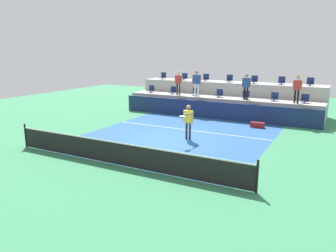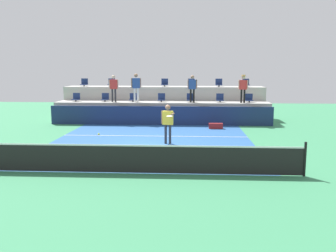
{
  "view_description": "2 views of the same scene",
  "coord_description": "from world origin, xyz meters",
  "px_view_note": "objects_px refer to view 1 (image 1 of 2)",
  "views": [
    {
      "loc": [
        7.22,
        -13.46,
        4.26
      ],
      "look_at": [
        0.69,
        -1.34,
        1.08
      ],
      "focal_mm": 34.79,
      "sensor_mm": 36.0,
      "label": 1
    },
    {
      "loc": [
        1.67,
        -14.98,
        3.26
      ],
      "look_at": [
        0.86,
        -1.28,
        1.09
      ],
      "focal_mm": 38.84,
      "sensor_mm": 36.0,
      "label": 2
    }
  ],
  "objects_px": {
    "stadium_chair_upper_far_left": "(163,76)",
    "equipment_bag": "(257,125)",
    "stadium_chair_lower_center": "(219,94)",
    "stadium_chair_upper_mid_left": "(206,78)",
    "stadium_chair_upper_center": "(229,79)",
    "stadium_chair_upper_far_right": "(310,82)",
    "tennis_ball": "(104,129)",
    "stadium_chair_lower_mid_right": "(246,95)",
    "spectator_in_grey": "(178,81)",
    "stadium_chair_lower_far_right": "(305,99)",
    "stadium_chair_upper_right": "(282,81)",
    "spectator_with_hat": "(297,86)",
    "stadium_chair_lower_mid_left": "(195,92)",
    "stadium_chair_lower_right": "(274,97)",
    "stadium_chair_upper_left": "(184,77)",
    "tennis_player": "(188,119)",
    "stadium_chair_lower_left": "(173,91)",
    "stadium_chair_lower_far_left": "(151,89)",
    "stadium_chair_upper_mid_right": "(254,80)",
    "spectator_in_white": "(246,84)",
    "spectator_leaning_on_rail": "(197,81)"
  },
  "relations": [
    {
      "from": "stadium_chair_lower_left",
      "to": "stadium_chair_lower_mid_right",
      "type": "xyz_separation_m",
      "value": [
        5.28,
        0.0,
        0.0
      ]
    },
    {
      "from": "stadium_chair_lower_mid_left",
      "to": "stadium_chair_upper_left",
      "type": "distance_m",
      "value": 2.63
    },
    {
      "from": "stadium_chair_lower_center",
      "to": "stadium_chair_upper_far_right",
      "type": "height_order",
      "value": "stadium_chair_upper_far_right"
    },
    {
      "from": "stadium_chair_upper_right",
      "to": "spectator_leaning_on_rail",
      "type": "distance_m",
      "value": 5.58
    },
    {
      "from": "stadium_chair_lower_far_right",
      "to": "tennis_player",
      "type": "relative_size",
      "value": 0.3
    },
    {
      "from": "stadium_chair_lower_far_left",
      "to": "stadium_chair_lower_mid_right",
      "type": "distance_m",
      "value": 7.1
    },
    {
      "from": "stadium_chair_lower_right",
      "to": "stadium_chair_upper_mid_left",
      "type": "xyz_separation_m",
      "value": [
        -5.3,
        1.8,
        0.85
      ]
    },
    {
      "from": "stadium_chair_upper_center",
      "to": "stadium_chair_upper_far_right",
      "type": "relative_size",
      "value": 1.0
    },
    {
      "from": "stadium_chair_lower_far_right",
      "to": "tennis_ball",
      "type": "bearing_deg",
      "value": -122.68
    },
    {
      "from": "stadium_chair_lower_far_left",
      "to": "tennis_ball",
      "type": "height_order",
      "value": "stadium_chair_lower_far_left"
    },
    {
      "from": "tennis_player",
      "to": "spectator_leaning_on_rail",
      "type": "xyz_separation_m",
      "value": [
        -2.29,
        6.25,
        1.24
      ]
    },
    {
      "from": "stadium_chair_upper_left",
      "to": "spectator_in_grey",
      "type": "xyz_separation_m",
      "value": [
        0.6,
        -2.18,
        -0.09
      ]
    },
    {
      "from": "stadium_chair_upper_far_left",
      "to": "equipment_bag",
      "type": "distance_m",
      "value": 9.71
    },
    {
      "from": "spectator_leaning_on_rail",
      "to": "tennis_ball",
      "type": "relative_size",
      "value": 25.42
    },
    {
      "from": "stadium_chair_upper_right",
      "to": "stadium_chair_upper_far_right",
      "type": "height_order",
      "value": "same"
    },
    {
      "from": "stadium_chair_lower_mid_left",
      "to": "spectator_with_hat",
      "type": "relative_size",
      "value": 0.31
    },
    {
      "from": "stadium_chair_lower_mid_right",
      "to": "tennis_ball",
      "type": "bearing_deg",
      "value": -106.63
    },
    {
      "from": "stadium_chair_upper_far_right",
      "to": "spectator_with_hat",
      "type": "relative_size",
      "value": 0.31
    },
    {
      "from": "stadium_chair_lower_mid_left",
      "to": "tennis_player",
      "type": "bearing_deg",
      "value": -69.05
    },
    {
      "from": "stadium_chair_upper_center",
      "to": "stadium_chair_upper_far_right",
      "type": "distance_m",
      "value": 5.3
    },
    {
      "from": "spectator_in_grey",
      "to": "spectator_leaning_on_rail",
      "type": "bearing_deg",
      "value": 0.0
    },
    {
      "from": "tennis_player",
      "to": "stadium_chair_upper_far_left",
      "type": "bearing_deg",
      "value": 125.85
    },
    {
      "from": "stadium_chair_upper_mid_right",
      "to": "stadium_chair_lower_mid_right",
      "type": "bearing_deg",
      "value": -91.96
    },
    {
      "from": "stadium_chair_upper_mid_left",
      "to": "spectator_in_grey",
      "type": "xyz_separation_m",
      "value": [
        -1.15,
        -2.18,
        -0.09
      ]
    },
    {
      "from": "stadium_chair_lower_left",
      "to": "stadium_chair_upper_right",
      "type": "bearing_deg",
      "value": 14.16
    },
    {
      "from": "stadium_chair_lower_far_left",
      "to": "stadium_chair_lower_far_right",
      "type": "xyz_separation_m",
      "value": [
        10.66,
        0.0,
        0.0
      ]
    },
    {
      "from": "stadium_chair_lower_mid_right",
      "to": "stadium_chair_lower_far_right",
      "type": "xyz_separation_m",
      "value": [
        3.56,
        0.0,
        0.0
      ]
    },
    {
      "from": "stadium_chair_lower_mid_right",
      "to": "stadium_chair_upper_center",
      "type": "bearing_deg",
      "value": 133.28
    },
    {
      "from": "stadium_chair_upper_center",
      "to": "stadium_chair_lower_left",
      "type": "bearing_deg",
      "value": -153.31
    },
    {
      "from": "spectator_in_grey",
      "to": "stadium_chair_lower_mid_right",
      "type": "bearing_deg",
      "value": 4.73
    },
    {
      "from": "stadium_chair_lower_center",
      "to": "stadium_chair_upper_mid_right",
      "type": "bearing_deg",
      "value": 44.45
    },
    {
      "from": "stadium_chair_upper_right",
      "to": "spectator_with_hat",
      "type": "relative_size",
      "value": 0.31
    },
    {
      "from": "stadium_chair_lower_center",
      "to": "stadium_chair_upper_center",
      "type": "height_order",
      "value": "stadium_chair_upper_center"
    },
    {
      "from": "stadium_chair_upper_right",
      "to": "stadium_chair_upper_left",
      "type": "bearing_deg",
      "value": 180.0
    },
    {
      "from": "stadium_chair_lower_mid_right",
      "to": "equipment_bag",
      "type": "height_order",
      "value": "stadium_chair_lower_mid_right"
    },
    {
      "from": "stadium_chair_upper_center",
      "to": "tennis_ball",
      "type": "xyz_separation_m",
      "value": [
        -1.4,
        -12.17,
        -1.23
      ]
    },
    {
      "from": "stadium_chair_lower_left",
      "to": "stadium_chair_upper_left",
      "type": "height_order",
      "value": "stadium_chair_upper_left"
    },
    {
      "from": "stadium_chair_upper_far_left",
      "to": "tennis_player",
      "type": "bearing_deg",
      "value": -54.15
    },
    {
      "from": "stadium_chair_upper_mid_right",
      "to": "tennis_ball",
      "type": "relative_size",
      "value": 7.65
    },
    {
      "from": "stadium_chair_lower_center",
      "to": "stadium_chair_upper_mid_left",
      "type": "distance_m",
      "value": 2.63
    },
    {
      "from": "stadium_chair_lower_far_left",
      "to": "stadium_chair_upper_mid_right",
      "type": "distance_m",
      "value": 7.44
    },
    {
      "from": "spectator_in_grey",
      "to": "stadium_chair_lower_right",
      "type": "bearing_deg",
      "value": 3.41
    },
    {
      "from": "stadium_chair_lower_far_left",
      "to": "stadium_chair_upper_mid_right",
      "type": "height_order",
      "value": "stadium_chair_upper_mid_right"
    },
    {
      "from": "stadium_chair_upper_far_left",
      "to": "equipment_bag",
      "type": "relative_size",
      "value": 0.68
    },
    {
      "from": "stadium_chair_lower_far_left",
      "to": "spectator_leaning_on_rail",
      "type": "bearing_deg",
      "value": -5.73
    },
    {
      "from": "stadium_chair_upper_mid_left",
      "to": "spectator_in_white",
      "type": "height_order",
      "value": "spectator_in_white"
    },
    {
      "from": "stadium_chair_lower_center",
      "to": "spectator_with_hat",
      "type": "distance_m",
      "value": 4.97
    },
    {
      "from": "stadium_chair_upper_right",
      "to": "spectator_with_hat",
      "type": "height_order",
      "value": "spectator_with_hat"
    },
    {
      "from": "stadium_chair_lower_center",
      "to": "stadium_chair_upper_left",
      "type": "height_order",
      "value": "stadium_chair_upper_left"
    },
    {
      "from": "stadium_chair_upper_far_right",
      "to": "stadium_chair_upper_mid_left",
      "type": "bearing_deg",
      "value": 180.0
    }
  ]
}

